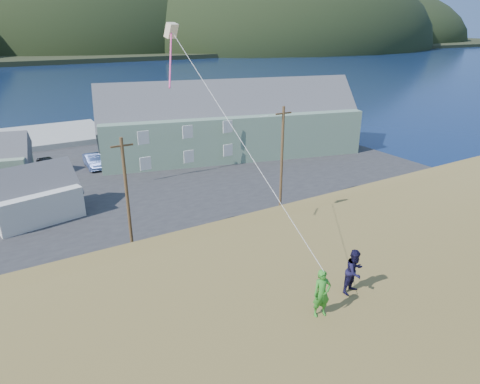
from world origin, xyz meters
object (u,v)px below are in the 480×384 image
wharf (8,141)px  kite_flyer_green (322,293)px  lodge (231,121)px  kite_flyer_navy (355,271)px  shed_white (33,195)px

wharf → kite_flyer_green: kite_flyer_green is taller
wharf → lodge: lodge is taller
wharf → lodge: bearing=-40.2°
lodge → kite_flyer_navy: 41.70m
wharf → shed_white: size_ratio=3.24×
wharf → lodge: (24.49, -20.69, 3.95)m
kite_flyer_green → kite_flyer_navy: kite_flyer_navy is taller
lodge → kite_flyer_green: bearing=-101.2°
wharf → kite_flyer_navy: kite_flyer_navy is taller
lodge → shed_white: lodge is taller
kite_flyer_green → kite_flyer_navy: (1.80, 0.40, 0.01)m
lodge → kite_flyer_green: (-18.54, -38.42, 3.60)m
kite_flyer_navy → kite_flyer_green: bearing=-178.9°
wharf → shed_white: shed_white is taller
lodge → kite_flyer_navy: size_ratio=20.77×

